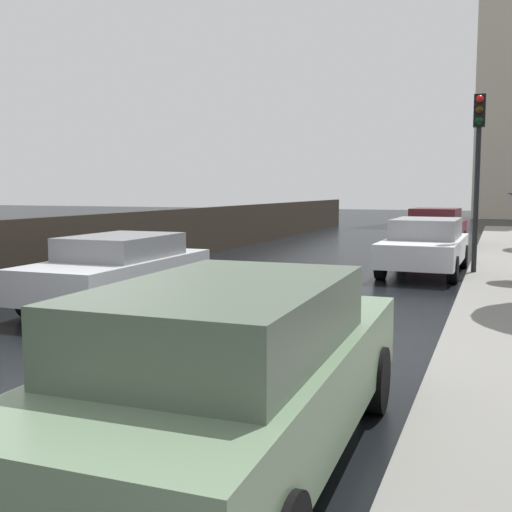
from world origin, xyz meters
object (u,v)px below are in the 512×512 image
Objects in this scene: car_white_behind_camera at (425,245)px; car_maroon_mid_road at (434,228)px; car_green_far_ahead at (240,370)px; car_silver_near_kerb at (119,269)px; traffic_light at (478,150)px.

car_maroon_mid_road is at bearing 94.69° from car_white_behind_camera.
car_white_behind_camera is (0.05, 11.97, -0.05)m from car_green_far_ahead.
traffic_light is at bearing -134.23° from car_silver_near_kerb.
car_silver_near_kerb is at bearing -103.98° from car_maroon_mid_road.
traffic_light is (5.86, 6.22, 2.36)m from car_silver_near_kerb.
traffic_light reaches higher than car_white_behind_camera.
car_green_far_ahead is 11.78m from traffic_light.
car_maroon_mid_road is 0.91× the size of car_green_far_ahead.
car_green_far_ahead is 11.97m from car_white_behind_camera.
car_maroon_mid_road is (4.24, 13.49, 0.05)m from car_silver_near_kerb.
car_maroon_mid_road is 18.76m from car_green_far_ahead.
traffic_light is (1.19, -0.48, 2.33)m from car_white_behind_camera.
car_silver_near_kerb is 1.00× the size of traffic_light.
car_green_far_ahead is at bearing 130.26° from car_silver_near_kerb.
car_green_far_ahead is (4.61, -5.26, 0.08)m from car_silver_near_kerb.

